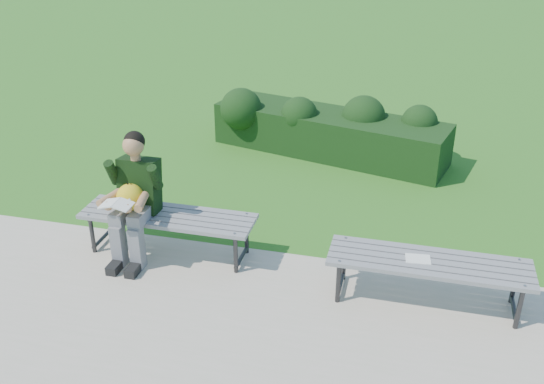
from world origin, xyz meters
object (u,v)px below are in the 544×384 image
Objects in this scene: bench_left at (168,219)px; seated_boy at (134,194)px; hedge at (327,128)px; paper_sheet at (418,259)px; bench_right at (429,266)px.

seated_boy is at bearing -161.73° from bench_left.
hedge is at bearing 66.15° from seated_boy.
hedge reaches higher than bench_left.
hedge is 3.32m from bench_left.
hedge is 14.81× the size of paper_sheet.
seated_boy reaches higher than bench_left.
seated_boy is (-2.91, 0.14, 0.30)m from bench_right.
seated_boy reaches higher than paper_sheet.
hedge is 2.65× the size of seated_boy.
hedge is at bearing 70.19° from bench_left.
hedge is 1.93× the size of bench_right.
hedge reaches higher than paper_sheet.
hedge is 3.68m from bench_right.
seated_boy reaches higher than hedge.
paper_sheet is (-0.10, -0.00, 0.06)m from bench_right.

